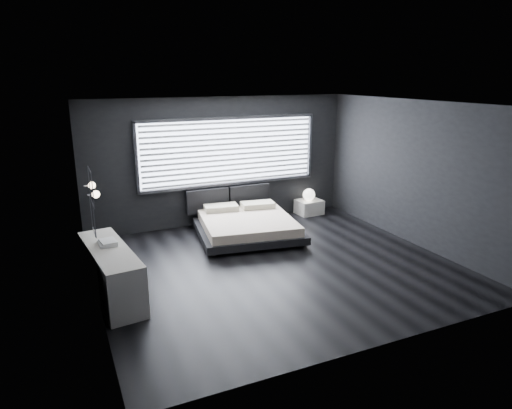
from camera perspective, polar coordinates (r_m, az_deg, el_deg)
name	(u,v)px	position (r m, az deg, el deg)	size (l,w,h in m)	color
room	(277,189)	(7.69, 2.61, 1.99)	(6.04, 6.00, 2.80)	black
window	(230,152)	(10.14, -3.28, 6.61)	(4.14, 0.09, 1.52)	white
headboard	(229,198)	(10.29, -3.45, 0.82)	(1.96, 0.16, 0.52)	black
sconce_near	(96,194)	(6.92, -19.41, 1.21)	(0.18, 0.11, 0.11)	silver
sconce_far	(92,185)	(7.50, -19.85, 2.26)	(0.18, 0.11, 0.11)	silver
wall_art_upper	(91,187)	(6.27, -19.92, 2.06)	(0.01, 0.48, 0.48)	#47474C
wall_art_lower	(93,216)	(6.63, -19.73, -1.42)	(0.01, 0.48, 0.48)	#47474C
bed	(247,225)	(9.45, -1.10, -2.61)	(2.30, 2.22, 0.52)	black
nightstand	(309,207)	(11.08, 6.65, -0.30)	(0.58, 0.49, 0.34)	white
orb_lamp	(309,195)	(10.96, 6.63, 1.23)	(0.29, 0.29, 0.29)	white
dresser	(111,272)	(7.27, -17.66, -8.06)	(0.76, 1.98, 0.77)	white
book_stack	(108,242)	(7.27, -18.06, -4.53)	(0.28, 0.36, 0.07)	white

